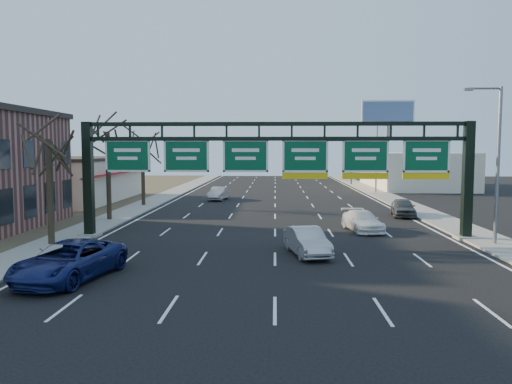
{
  "coord_description": "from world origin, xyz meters",
  "views": [
    {
      "loc": [
        -0.0,
        -22.72,
        5.51
      ],
      "look_at": [
        -1.04,
        4.1,
        3.2
      ],
      "focal_mm": 35.0,
      "sensor_mm": 36.0,
      "label": 1
    }
  ],
  "objects_px": {
    "sign_gantry": "(278,164)",
    "car_silver_sedan": "(307,241)",
    "car_white_wagon": "(362,221)",
    "car_blue_suv": "(69,261)"
  },
  "relations": [
    {
      "from": "sign_gantry",
      "to": "car_silver_sedan",
      "type": "relative_size",
      "value": 5.63
    },
    {
      "from": "sign_gantry",
      "to": "car_white_wagon",
      "type": "xyz_separation_m",
      "value": [
        5.74,
        2.87,
        -3.95
      ]
    },
    {
      "from": "car_silver_sedan",
      "to": "car_white_wagon",
      "type": "distance_m",
      "value": 8.92
    },
    {
      "from": "car_blue_suv",
      "to": "car_silver_sedan",
      "type": "distance_m",
      "value": 11.64
    },
    {
      "from": "car_silver_sedan",
      "to": "car_white_wagon",
      "type": "bearing_deg",
      "value": 48.49
    },
    {
      "from": "car_blue_suv",
      "to": "car_white_wagon",
      "type": "bearing_deg",
      "value": 53.69
    },
    {
      "from": "sign_gantry",
      "to": "car_blue_suv",
      "type": "bearing_deg",
      "value": -130.65
    },
    {
      "from": "car_white_wagon",
      "to": "car_blue_suv",
      "type": "bearing_deg",
      "value": -147.53
    },
    {
      "from": "sign_gantry",
      "to": "car_white_wagon",
      "type": "distance_m",
      "value": 7.53
    },
    {
      "from": "car_white_wagon",
      "to": "car_silver_sedan",
      "type": "bearing_deg",
      "value": -127.99
    }
  ]
}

